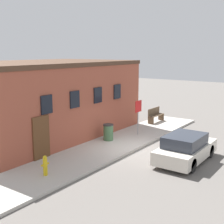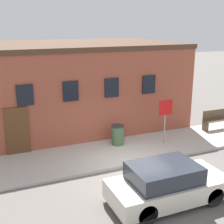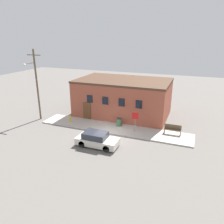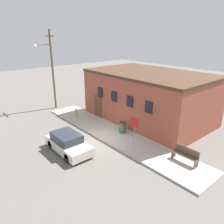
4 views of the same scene
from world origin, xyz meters
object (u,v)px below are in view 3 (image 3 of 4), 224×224
object	(u,v)px
bench	(173,130)
utility_pole	(36,82)
fire_hydrant	(70,119)
parked_car	(97,139)
trash_bin	(119,122)
stop_sign	(135,118)

from	to	relation	value
bench	utility_pole	xyz separation A→B (m)	(-15.73, -1.18, 3.95)
bench	fire_hydrant	bearing A→B (deg)	-175.31
parked_car	trash_bin	bearing A→B (deg)	84.88
trash_bin	utility_pole	distance (m)	10.73
stop_sign	utility_pole	size ratio (longest dim) A/B	0.25
fire_hydrant	trash_bin	bearing A→B (deg)	9.28
stop_sign	parked_car	world-z (taller)	stop_sign
bench	utility_pole	bearing A→B (deg)	-175.70
trash_bin	parked_car	size ratio (longest dim) A/B	0.24
stop_sign	trash_bin	distance (m)	2.41
fire_hydrant	parked_car	size ratio (longest dim) A/B	0.22
trash_bin	utility_pole	world-z (taller)	utility_pole
utility_pole	parked_car	world-z (taller)	utility_pole
bench	parked_car	bearing A→B (deg)	-142.10
bench	utility_pole	distance (m)	16.26
bench	stop_sign	bearing A→B (deg)	-168.32
fire_hydrant	trash_bin	xyz separation A→B (m)	(5.72, 0.93, 0.05)
bench	utility_pole	world-z (taller)	utility_pole
fire_hydrant	stop_sign	world-z (taller)	stop_sign
fire_hydrant	parked_car	xyz separation A→B (m)	(5.28, -3.93, 0.08)
stop_sign	utility_pole	distance (m)	12.31
stop_sign	parked_car	bearing A→B (deg)	-121.21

